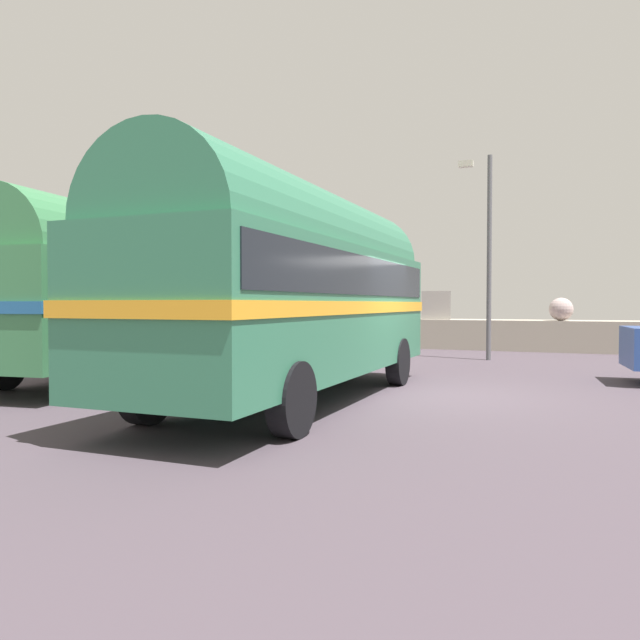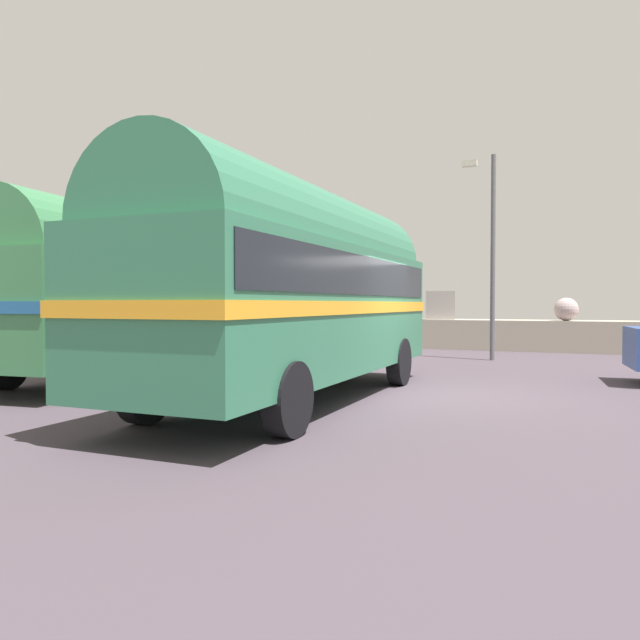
% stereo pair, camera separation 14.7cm
% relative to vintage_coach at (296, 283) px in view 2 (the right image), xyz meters
% --- Properties ---
extents(ground, '(32.00, 26.00, 0.02)m').
position_rel_vintage_coach_xyz_m(ground, '(1.95, 1.53, -2.04)').
color(ground, '#473C45').
extents(breakwater, '(31.36, 2.00, 2.45)m').
position_rel_vintage_coach_xyz_m(breakwater, '(1.71, 13.31, -1.38)').
color(breakwater, '#A49A8B').
rests_on(breakwater, ground).
extents(vintage_coach, '(2.51, 8.60, 3.70)m').
position_rel_vintage_coach_xyz_m(vintage_coach, '(0.00, 0.00, 0.00)').
color(vintage_coach, black).
rests_on(vintage_coach, ground).
extents(second_coach, '(3.34, 8.80, 3.70)m').
position_rel_vintage_coach_xyz_m(second_coach, '(-4.96, 1.72, 0.00)').
color(second_coach, black).
rests_on(second_coach, ground).
extents(lamp_post, '(1.05, 0.62, 6.05)m').
position_rel_vintage_coach_xyz_m(lamp_post, '(2.08, 8.97, 1.38)').
color(lamp_post, '#5B5B60').
rests_on(lamp_post, ground).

